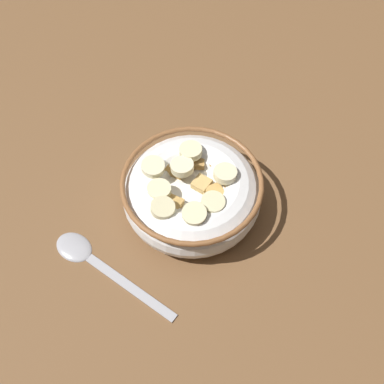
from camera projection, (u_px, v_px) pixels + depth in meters
ground_plane at (192, 210)px, 58.80cm from camera, size 120.74×120.74×2.00cm
cereal_bowl at (192, 192)px, 55.47cm from camera, size 15.97×15.97×6.20cm
spoon at (88, 256)px, 53.97cm from camera, size 16.45×6.40×0.80cm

